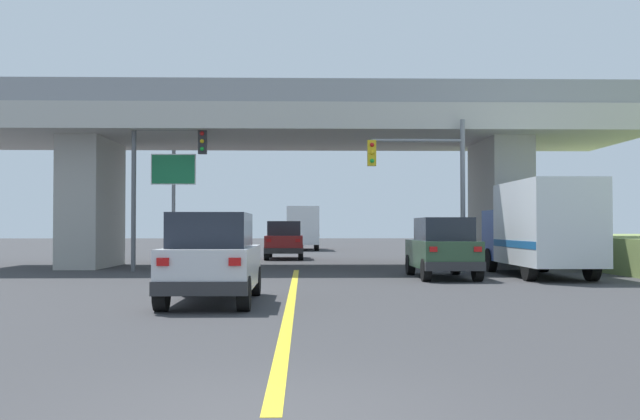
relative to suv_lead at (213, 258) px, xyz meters
The scene contains 11 objects.
ground 15.23m from the suv_lead, 83.36° to the left, with size 160.00×160.00×0.00m, color #353538.
overpass_bridge 15.75m from the suv_lead, 83.36° to the left, with size 28.66×8.02×7.37m.
lane_divider_stripe 2.43m from the suv_lead, 37.39° to the left, with size 0.20×22.51×0.01m, color yellow.
suv_lead is the anchor object (origin of this frame).
suv_crossing 10.36m from the suv_lead, 49.79° to the left, with size 1.91×4.42×2.02m.
box_truck 13.25m from the suv_lead, 39.72° to the left, with size 2.33×6.99×3.24m.
sedan_oncoming 22.87m from the suv_lead, 87.46° to the left, with size 2.01×4.76×2.02m.
traffic_signal_nearside 13.02m from the suv_lead, 57.80° to the left, with size 3.67×0.36×5.76m.
traffic_signal_farside 12.65m from the suv_lead, 107.03° to the left, with size 2.89×0.36×6.10m.
highway_sign 13.08m from the suv_lead, 103.97° to the left, with size 1.76×0.17×4.76m.
semi_truck_distant 38.43m from the suv_lead, 87.03° to the left, with size 2.33×7.01×3.20m.
Camera 1 is at (0.29, -6.60, 1.71)m, focal length 41.15 mm.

